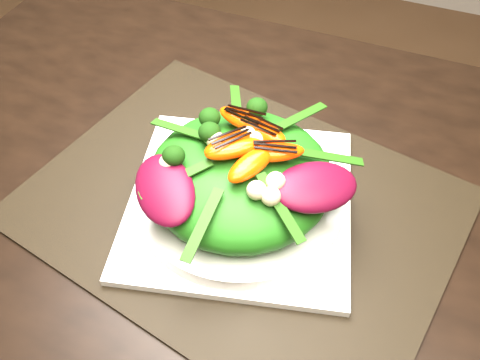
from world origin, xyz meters
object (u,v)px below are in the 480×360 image
at_px(dining_table, 472,349).
at_px(placemat, 240,205).
at_px(orange_segment, 242,133).
at_px(salad_bowl, 240,194).
at_px(lettuce_mound, 240,176).
at_px(plate_base, 240,201).

bearing_deg(dining_table, placemat, 166.15).
bearing_deg(dining_table, orange_segment, 162.28).
xyz_separation_m(dining_table, orange_segment, (-0.28, 0.09, 0.12)).
relative_size(salad_bowl, lettuce_mound, 1.17).
height_order(dining_table, lettuce_mound, dining_table).
relative_size(plate_base, salad_bowl, 1.06).
bearing_deg(plate_base, dining_table, -13.85).
height_order(dining_table, orange_segment, dining_table).
xyz_separation_m(placemat, plate_base, (0.00, 0.00, 0.01)).
bearing_deg(orange_segment, salad_bowl, -73.70).
relative_size(salad_bowl, orange_segment, 3.93).
xyz_separation_m(salad_bowl, lettuce_mound, (0.00, 0.00, 0.03)).
xyz_separation_m(placemat, salad_bowl, (0.00, 0.00, 0.02)).
bearing_deg(orange_segment, dining_table, -17.72).
distance_m(placemat, lettuce_mound, 0.05).
height_order(lettuce_mound, orange_segment, orange_segment).
bearing_deg(salad_bowl, orange_segment, 106.30).
bearing_deg(dining_table, salad_bowl, 166.15).
bearing_deg(plate_base, orange_segment, 106.30).
height_order(plate_base, salad_bowl, salad_bowl).
bearing_deg(orange_segment, placemat, -73.70).
relative_size(placemat, lettuce_mound, 2.33).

